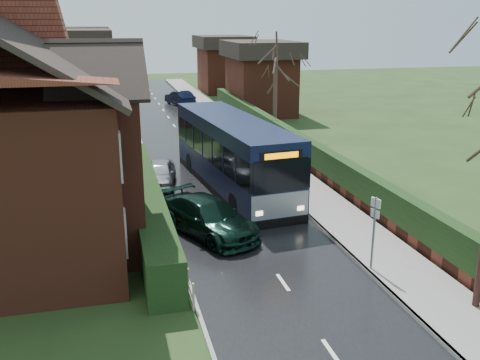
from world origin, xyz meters
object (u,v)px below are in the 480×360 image
object	(u,v)px
brick_house	(16,127)
car_silver	(160,174)
bus	(233,154)
car_green	(208,217)
bus_stop_sign	(374,223)

from	to	relation	value
brick_house	car_silver	distance (m)	8.67
bus	car_silver	xyz separation A→B (m)	(-3.60, 1.34, -1.14)
bus	car_green	bearing A→B (deg)	-118.62
bus	car_silver	bearing A→B (deg)	153.50
bus	car_green	xyz separation A→B (m)	(-2.40, -5.81, -1.05)
car_silver	car_green	size ratio (longest dim) A/B	0.75
brick_house	bus_stop_sign	size ratio (longest dim) A/B	5.37
car_silver	car_green	distance (m)	7.25
bus_stop_sign	brick_house	bearing A→B (deg)	134.61
brick_house	car_green	size ratio (longest dim) A/B	2.88
car_green	bus_stop_sign	size ratio (longest dim) A/B	1.86
car_silver	bus_stop_sign	xyz separation A→B (m)	(6.00, -11.84, 1.15)
bus	car_silver	size ratio (longest dim) A/B	3.20
brick_house	car_silver	world-z (taller)	brick_house
bus_stop_sign	car_silver	bearing A→B (deg)	100.94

